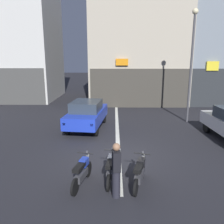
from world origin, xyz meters
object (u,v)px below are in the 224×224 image
Objects in this scene: car_blue_crossing_near at (87,114)px; person_by_motorcycles at (116,170)px; motorcycle_blue_row_leftmost at (82,172)px; street_lamp at (192,56)px; motorcycle_black_row_centre at (140,172)px; motorcycle_white_row_left_mid at (111,168)px.

person_by_motorcycles is (1.63, -6.77, -0.03)m from car_blue_crossing_near.
car_blue_crossing_near is 6.17m from motorcycle_blue_row_leftmost.
street_lamp reaches higher than motorcycle_black_row_centre.
car_blue_crossing_near is at bearing 95.08° from motorcycle_blue_row_leftmost.
car_blue_crossing_near is at bearing 103.98° from motorcycle_white_row_left_mid.
motorcycle_blue_row_leftmost is at bearing 179.46° from motorcycle_black_row_centre.
motorcycle_blue_row_leftmost and motorcycle_white_row_left_mid have the same top height.
motorcycle_blue_row_leftmost and motorcycle_black_row_centre have the same top height.
motorcycle_blue_row_leftmost is (0.55, -6.13, -0.43)m from car_blue_crossing_near.
street_lamp reaches higher than motorcycle_blue_row_leftmost.
motorcycle_blue_row_leftmost is 0.95m from motorcycle_white_row_left_mid.
person_by_motorcycles is (0.17, -0.90, 0.40)m from motorcycle_white_row_left_mid.
motorcycle_white_row_left_mid and motorcycle_black_row_centre have the same top height.
motorcycle_white_row_left_mid is (1.46, -5.87, -0.43)m from car_blue_crossing_near.
motorcycle_black_row_centre is at bearing -117.00° from street_lamp.
motorcycle_blue_row_leftmost is 0.98× the size of person_by_motorcycles.
motorcycle_black_row_centre is (1.84, -0.02, 0.00)m from motorcycle_blue_row_leftmost.
motorcycle_blue_row_leftmost is at bearing -164.05° from motorcycle_white_row_left_mid.
motorcycle_blue_row_leftmost is at bearing 149.54° from person_by_motorcycles.
person_by_motorcycles is at bearing -30.46° from motorcycle_blue_row_leftmost.
street_lamp is at bearing 60.66° from person_by_motorcycles.
motorcycle_white_row_left_mid is 1.03× the size of motorcycle_black_row_centre.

